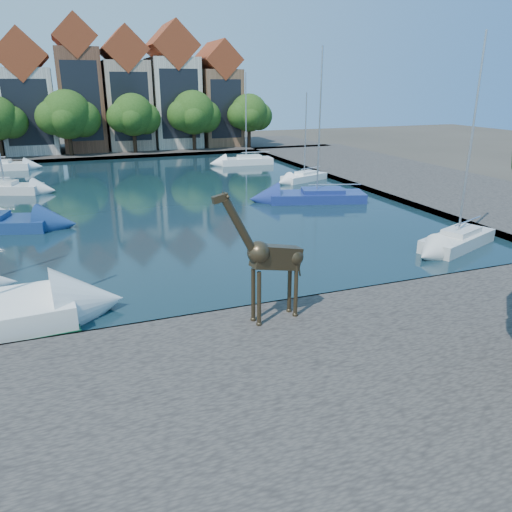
% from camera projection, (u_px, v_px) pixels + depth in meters
% --- Properties ---
extents(ground, '(160.00, 160.00, 0.00)m').
position_uv_depth(ground, '(255.00, 315.00, 20.90)').
color(ground, '#38332B').
rests_on(ground, ground).
extents(water_basin, '(38.00, 50.00, 0.08)m').
position_uv_depth(water_basin, '(156.00, 198.00, 42.10)').
color(water_basin, black).
rests_on(water_basin, ground).
extents(near_quay, '(50.00, 14.00, 0.50)m').
position_uv_depth(near_quay, '(339.00, 405.00, 14.63)').
color(near_quay, '#49443F').
rests_on(near_quay, ground).
extents(far_quay, '(60.00, 16.00, 0.50)m').
position_uv_depth(far_quay, '(116.00, 150.00, 70.32)').
color(far_quay, '#49443F').
rests_on(far_quay, ground).
extents(right_quay, '(14.00, 52.00, 0.50)m').
position_uv_depth(right_quay, '(403.00, 177.00, 50.36)').
color(right_quay, '#49443F').
rests_on(right_quay, ground).
extents(townhouse_west_inner, '(6.43, 9.18, 15.15)m').
position_uv_depth(townhouse_west_inner, '(28.00, 98.00, 64.49)').
color(townhouse_west_inner, beige).
rests_on(townhouse_west_inner, far_quay).
extents(townhouse_center, '(5.44, 9.18, 16.93)m').
position_uv_depth(townhouse_center, '(80.00, 90.00, 66.32)').
color(townhouse_center, brown).
rests_on(townhouse_center, far_quay).
extents(townhouse_east_inner, '(5.94, 9.18, 15.79)m').
position_uv_depth(townhouse_east_inner, '(126.00, 94.00, 68.52)').
color(townhouse_east_inner, tan).
rests_on(townhouse_east_inner, far_quay).
extents(townhouse_east_mid, '(6.43, 9.18, 16.65)m').
position_uv_depth(townhouse_east_mid, '(173.00, 91.00, 70.57)').
color(townhouse_east_mid, beige).
rests_on(townhouse_east_mid, far_quay).
extents(townhouse_east_end, '(5.44, 9.18, 14.43)m').
position_uv_depth(townhouse_east_end, '(217.00, 98.00, 73.06)').
color(townhouse_east_end, brown).
rests_on(townhouse_east_end, far_quay).
extents(far_tree_mid_west, '(7.80, 6.00, 8.00)m').
position_uv_depth(far_tree_mid_west, '(68.00, 116.00, 61.84)').
color(far_tree_mid_west, '#332114').
rests_on(far_tree_mid_west, far_quay).
extents(far_tree_mid_east, '(7.02, 5.40, 7.52)m').
position_uv_depth(far_tree_mid_east, '(134.00, 116.00, 64.55)').
color(far_tree_mid_east, '#332114').
rests_on(far_tree_mid_east, far_quay).
extents(far_tree_east, '(7.54, 5.80, 7.84)m').
position_uv_depth(far_tree_east, '(194.00, 114.00, 67.18)').
color(far_tree_east, '#332114').
rests_on(far_tree_east, far_quay).
extents(far_tree_far_east, '(6.76, 5.20, 7.36)m').
position_uv_depth(far_tree_far_east, '(250.00, 114.00, 69.90)').
color(far_tree_far_east, '#332114').
rests_on(far_tree_far_east, far_quay).
extents(giraffe_statue, '(3.62, 0.91, 5.17)m').
position_uv_depth(giraffe_statue, '(270.00, 258.00, 18.54)').
color(giraffe_statue, '#392D1C').
rests_on(giraffe_statue, near_quay).
extents(sailboat_left_d, '(6.49, 4.23, 10.48)m').
position_uv_depth(sailboat_left_d, '(5.00, 187.00, 43.41)').
color(sailboat_left_d, silver).
rests_on(sailboat_left_d, water_basin).
extents(sailboat_left_e, '(6.19, 3.06, 9.70)m').
position_uv_depth(sailboat_left_e, '(1.00, 165.00, 55.08)').
color(sailboat_left_e, white).
rests_on(sailboat_left_e, water_basin).
extents(sailboat_right_a, '(5.92, 3.90, 11.70)m').
position_uv_depth(sailboat_right_a, '(458.00, 237.00, 29.10)').
color(sailboat_right_a, silver).
rests_on(sailboat_right_a, water_basin).
extents(sailboat_right_b, '(8.08, 4.76, 11.73)m').
position_uv_depth(sailboat_right_b, '(317.00, 195.00, 40.40)').
color(sailboat_right_b, navy).
rests_on(sailboat_right_b, water_basin).
extents(sailboat_right_c, '(5.21, 3.40, 8.30)m').
position_uv_depth(sailboat_right_c, '(304.00, 176.00, 48.97)').
color(sailboat_right_c, white).
rests_on(sailboat_right_c, water_basin).
extents(sailboat_right_d, '(6.25, 2.58, 10.27)m').
position_uv_depth(sailboat_right_d, '(246.00, 159.00, 58.82)').
color(sailboat_right_d, white).
rests_on(sailboat_right_d, water_basin).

